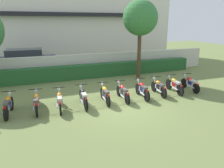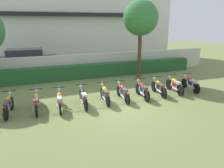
# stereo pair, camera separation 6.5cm
# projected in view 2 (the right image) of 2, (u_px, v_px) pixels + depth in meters

# --- Properties ---
(ground) EXTENTS (60.00, 60.00, 0.00)m
(ground) POSITION_uv_depth(u_px,v_px,m) (121.00, 108.00, 10.36)
(ground) COLOR olive
(building) EXTENTS (22.62, 6.50, 8.74)m
(building) POSITION_uv_depth(u_px,v_px,m) (64.00, 18.00, 23.19)
(building) COLOR silver
(building) RESTS_ON ground
(compound_wall) EXTENTS (21.48, 0.30, 1.65)m
(compound_wall) POSITION_uv_depth(u_px,v_px,m) (85.00, 65.00, 16.31)
(compound_wall) COLOR beige
(compound_wall) RESTS_ON ground
(hedge_row) EXTENTS (17.19, 0.70, 0.99)m
(hedge_row) POSITION_uv_depth(u_px,v_px,m) (88.00, 71.00, 15.77)
(hedge_row) COLOR #235628
(hedge_row) RESTS_ON ground
(parked_car) EXTENTS (4.60, 2.30, 1.89)m
(parked_car) POSITION_uv_depth(u_px,v_px,m) (28.00, 61.00, 17.48)
(parked_car) COLOR navy
(parked_car) RESTS_ON ground
(tree_far_side) EXTENTS (2.42, 2.42, 5.43)m
(tree_far_side) POSITION_uv_depth(u_px,v_px,m) (141.00, 18.00, 14.81)
(tree_far_side) COLOR #4C3823
(tree_far_side) RESTS_ON ground
(motorcycle_in_row_0) EXTENTS (0.60, 1.82, 0.97)m
(motorcycle_in_row_0) POSITION_uv_depth(u_px,v_px,m) (8.00, 105.00, 9.45)
(motorcycle_in_row_0) COLOR black
(motorcycle_in_row_0) RESTS_ON ground
(motorcycle_in_row_1) EXTENTS (0.60, 1.82, 0.96)m
(motorcycle_in_row_1) POSITION_uv_depth(u_px,v_px,m) (36.00, 102.00, 9.79)
(motorcycle_in_row_1) COLOR black
(motorcycle_in_row_1) RESTS_ON ground
(motorcycle_in_row_2) EXTENTS (0.60, 1.87, 0.94)m
(motorcycle_in_row_2) POSITION_uv_depth(u_px,v_px,m) (60.00, 100.00, 10.06)
(motorcycle_in_row_2) COLOR black
(motorcycle_in_row_2) RESTS_ON ground
(motorcycle_in_row_3) EXTENTS (0.60, 1.90, 0.97)m
(motorcycle_in_row_3) POSITION_uv_depth(u_px,v_px,m) (83.00, 97.00, 10.44)
(motorcycle_in_row_3) COLOR black
(motorcycle_in_row_3) RESTS_ON ground
(motorcycle_in_row_4) EXTENTS (0.60, 1.81, 0.96)m
(motorcycle_in_row_4) POSITION_uv_depth(u_px,v_px,m) (105.00, 94.00, 10.91)
(motorcycle_in_row_4) COLOR black
(motorcycle_in_row_4) RESTS_ON ground
(motorcycle_in_row_5) EXTENTS (0.60, 1.91, 0.94)m
(motorcycle_in_row_5) POSITION_uv_depth(u_px,v_px,m) (123.00, 92.00, 11.26)
(motorcycle_in_row_5) COLOR black
(motorcycle_in_row_5) RESTS_ON ground
(motorcycle_in_row_6) EXTENTS (0.60, 1.87, 0.97)m
(motorcycle_in_row_6) POSITION_uv_depth(u_px,v_px,m) (142.00, 90.00, 11.58)
(motorcycle_in_row_6) COLOR black
(motorcycle_in_row_6) RESTS_ON ground
(motorcycle_in_row_7) EXTENTS (0.60, 1.80, 0.96)m
(motorcycle_in_row_7) POSITION_uv_depth(u_px,v_px,m) (159.00, 87.00, 12.08)
(motorcycle_in_row_7) COLOR black
(motorcycle_in_row_7) RESTS_ON ground
(motorcycle_in_row_8) EXTENTS (0.60, 1.91, 0.97)m
(motorcycle_in_row_8) POSITION_uv_depth(u_px,v_px,m) (175.00, 85.00, 12.45)
(motorcycle_in_row_8) COLOR black
(motorcycle_in_row_8) RESTS_ON ground
(motorcycle_in_row_9) EXTENTS (0.60, 1.79, 0.95)m
(motorcycle_in_row_9) POSITION_uv_depth(u_px,v_px,m) (191.00, 83.00, 12.83)
(motorcycle_in_row_9) COLOR black
(motorcycle_in_row_9) RESTS_ON ground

